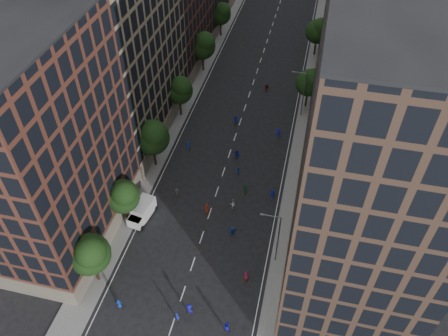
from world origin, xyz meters
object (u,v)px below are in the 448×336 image
streetlamp_near (276,237)px  cargo_van (142,211)px  streetlamp_far (303,92)px  skater_1 (177,317)px  skater_2 (227,327)px  skater_0 (119,304)px

streetlamp_near → cargo_van: size_ratio=1.73×
streetlamp_far → skater_1: (-9.95, -44.00, -4.38)m
cargo_van → skater_1: (9.70, -14.03, -0.59)m
skater_2 → cargo_van: bearing=-37.9°
streetlamp_near → streetlamp_far: same height
streetlamp_far → skater_0: bearing=-111.5°
streetlamp_near → skater_1: 15.46m
skater_1 → streetlamp_near: bearing=-107.4°
streetlamp_near → skater_0: size_ratio=5.96×
streetlamp_far → skater_2: (-3.95, -43.91, -4.30)m
skater_2 → streetlamp_far: bearing=-91.4°
skater_1 → skater_2: 6.00m
streetlamp_far → cargo_van: 36.03m
streetlamp_far → skater_2: size_ratio=5.24×
cargo_van → skater_0: cargo_van is taller
skater_1 → skater_2: (6.00, 0.09, 0.07)m
cargo_van → streetlamp_far: bearing=66.1°
skater_0 → skater_1: 7.40m
skater_0 → skater_1: skater_1 is taller
skater_0 → skater_1: bearing=158.5°
cargo_van → skater_1: bearing=-46.0°
streetlamp_near → skater_2: streetlamp_near is taller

